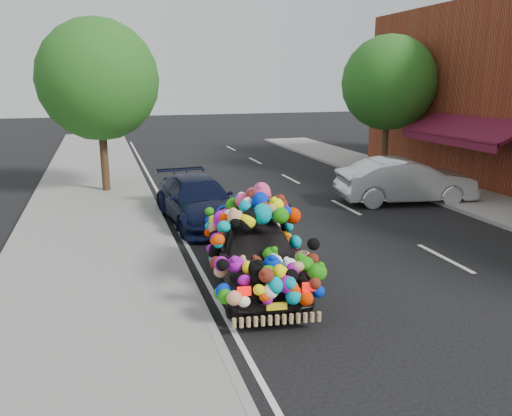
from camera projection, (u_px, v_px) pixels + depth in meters
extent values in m
plane|color=black|center=(302.00, 276.00, 10.60)|extent=(100.00, 100.00, 0.00)
cube|color=gray|center=(89.00, 299.00, 9.35)|extent=(4.00, 60.00, 0.12)
cube|color=gray|center=(192.00, 286.00, 9.91)|extent=(0.15, 60.00, 0.13)
cube|color=gray|center=(507.00, 210.00, 15.72)|extent=(3.00, 40.00, 0.12)
cube|color=#561024|center=(463.00, 128.00, 18.06)|extent=(1.62, 5.20, 0.75)
cube|color=#561024|center=(444.00, 139.00, 17.95)|extent=(0.06, 5.20, 0.35)
cylinder|color=#332114|center=(104.00, 156.00, 17.95)|extent=(0.28, 0.28, 2.73)
sphere|color=#255216|center=(98.00, 80.00, 17.29)|extent=(4.20, 4.20, 4.20)
cylinder|color=#332114|center=(385.00, 144.00, 21.82)|extent=(0.28, 0.28, 2.64)
sphere|color=#255216|center=(389.00, 83.00, 21.17)|extent=(4.00, 4.00, 4.00)
imported|color=black|center=(257.00, 255.00, 9.93)|extent=(2.08, 4.08, 1.33)
cube|color=red|center=(244.00, 291.00, 7.94)|extent=(0.23, 0.09, 0.14)
cube|color=red|center=(309.00, 287.00, 8.11)|extent=(0.23, 0.09, 0.14)
cube|color=yellow|center=(277.00, 306.00, 8.09)|extent=(0.34, 0.09, 0.12)
imported|color=black|center=(198.00, 201.00, 14.42)|extent=(2.19, 4.62, 1.30)
imported|color=silver|center=(406.00, 181.00, 16.72)|extent=(4.76, 2.34, 1.50)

